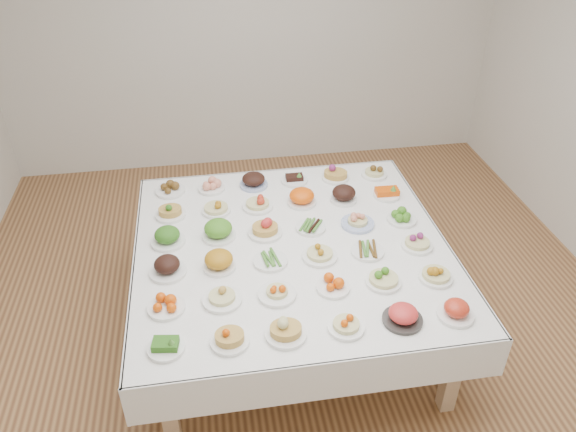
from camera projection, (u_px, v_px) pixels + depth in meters
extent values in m
plane|color=#A27243|center=(294.00, 313.00, 4.23)|extent=(5.00, 5.00, 0.00)
cube|color=silver|center=(251.00, 32.00, 5.49)|extent=(5.00, 0.02, 2.80)
cube|color=white|center=(292.00, 248.00, 3.71)|extent=(2.04, 2.04, 0.06)
cube|color=white|center=(271.00, 185.00, 4.61)|extent=(2.06, 0.01, 0.28)
cube|color=white|center=(324.00, 381.00, 2.94)|extent=(2.06, 0.02, 0.28)
cube|color=white|center=(435.00, 247.00, 3.91)|extent=(0.01, 2.06, 0.28)
cube|color=white|center=(137.00, 277.00, 3.64)|extent=(0.02, 2.06, 0.28)
cube|color=tan|center=(168.00, 407.00, 3.12)|extent=(0.09, 0.09, 0.69)
cube|color=tan|center=(453.00, 369.00, 3.35)|extent=(0.09, 0.09, 0.69)
cube|color=tan|center=(171.00, 233.00, 4.50)|extent=(0.09, 0.09, 0.69)
cube|color=tan|center=(373.00, 215.00, 4.72)|extent=(0.09, 0.09, 0.69)
cylinder|color=white|center=(166.00, 349.00, 2.93)|extent=(0.20, 0.20, 0.02)
cylinder|color=white|center=(230.00, 342.00, 2.97)|extent=(0.21, 0.21, 0.02)
cylinder|color=white|center=(286.00, 335.00, 3.01)|extent=(0.22, 0.22, 0.02)
cylinder|color=white|center=(346.00, 328.00, 3.06)|extent=(0.20, 0.20, 0.02)
cylinder|color=#2C2927|center=(402.00, 320.00, 3.10)|extent=(0.22, 0.22, 0.02)
cylinder|color=white|center=(455.00, 315.00, 3.14)|extent=(0.20, 0.20, 0.02)
cylinder|color=white|center=(167.00, 308.00, 3.19)|extent=(0.21, 0.21, 0.02)
cylinder|color=white|center=(222.00, 300.00, 3.24)|extent=(0.23, 0.23, 0.02)
cylinder|color=white|center=(277.00, 295.00, 3.28)|extent=(0.22, 0.22, 0.02)
cylinder|color=white|center=(333.00, 288.00, 3.33)|extent=(0.20, 0.20, 0.02)
cylinder|color=white|center=(383.00, 282.00, 3.37)|extent=(0.21, 0.21, 0.02)
cylinder|color=white|center=(435.00, 278.00, 3.41)|extent=(0.20, 0.20, 0.02)
cylinder|color=white|center=(168.00, 272.00, 3.45)|extent=(0.23, 0.23, 0.02)
cylinder|color=white|center=(219.00, 267.00, 3.49)|extent=(0.20, 0.20, 0.02)
cylinder|color=white|center=(270.00, 262.00, 3.54)|extent=(0.22, 0.22, 0.02)
cylinder|color=white|center=(320.00, 257.00, 3.58)|extent=(0.22, 0.22, 0.02)
cylinder|color=white|center=(367.00, 252.00, 3.62)|extent=(0.21, 0.21, 0.02)
cylinder|color=white|center=(417.00, 246.00, 3.67)|extent=(0.20, 0.20, 0.02)
cylinder|color=white|center=(168.00, 242.00, 3.71)|extent=(0.22, 0.22, 0.02)
cylinder|color=white|center=(219.00, 236.00, 3.76)|extent=(0.22, 0.22, 0.02)
cylinder|color=white|center=(265.00, 233.00, 3.79)|extent=(0.23, 0.23, 0.02)
cylinder|color=white|center=(311.00, 228.00, 3.84)|extent=(0.20, 0.20, 0.02)
cylinder|color=#4C66B2|center=(357.00, 224.00, 3.88)|extent=(0.23, 0.23, 0.02)
cylinder|color=white|center=(401.00, 220.00, 3.92)|extent=(0.20, 0.20, 0.02)
cylinder|color=white|center=(171.00, 215.00, 3.97)|extent=(0.21, 0.21, 0.02)
cylinder|color=white|center=(216.00, 211.00, 4.02)|extent=(0.20, 0.20, 0.02)
cylinder|color=white|center=(258.00, 207.00, 4.06)|extent=(0.22, 0.22, 0.02)
cylinder|color=white|center=(302.00, 202.00, 4.11)|extent=(0.21, 0.21, 0.02)
cylinder|color=white|center=(343.00, 200.00, 4.14)|extent=(0.20, 0.20, 0.02)
cylinder|color=white|center=(387.00, 195.00, 4.19)|extent=(0.19, 0.19, 0.02)
cylinder|color=white|center=(171.00, 191.00, 4.24)|extent=(0.22, 0.22, 0.02)
cylinder|color=white|center=(212.00, 189.00, 4.27)|extent=(0.20, 0.20, 0.02)
cylinder|color=#4C66B2|center=(254.00, 185.00, 4.32)|extent=(0.21, 0.21, 0.02)
cylinder|color=white|center=(294.00, 181.00, 4.37)|extent=(0.20, 0.20, 0.02)
cylinder|color=white|center=(335.00, 178.00, 4.41)|extent=(0.21, 0.21, 0.02)
cylinder|color=white|center=(374.00, 175.00, 4.45)|extent=(0.20, 0.20, 0.02)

